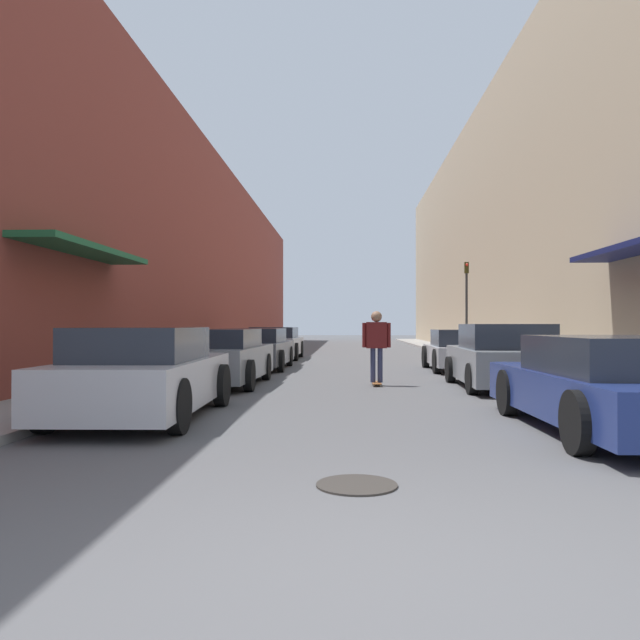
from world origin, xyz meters
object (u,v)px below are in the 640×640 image
Objects in this scene: parked_car_right_0 at (612,385)px; manhole_cover at (357,485)px; parked_car_left_0 at (145,374)px; parked_car_left_3 at (275,343)px; parked_car_right_1 at (503,358)px; traffic_light at (467,298)px; parked_car_left_2 at (256,349)px; parked_car_right_2 at (459,351)px; parked_car_left_1 at (221,358)px; skateboarder at (376,340)px.

parked_car_right_0 is 4.34m from manhole_cover.
parked_car_left_0 reaches higher than parked_car_right_0.
parked_car_left_0 reaches higher than parked_car_left_3.
traffic_light reaches higher than parked_car_right_1.
parked_car_left_3 reaches higher than manhole_cover.
parked_car_left_2 is at bearing 118.97° from parked_car_right_0.
parked_car_right_0 is (6.29, -16.90, -0.03)m from parked_car_left_3.
parked_car_left_0 reaches higher than parked_car_right_2.
traffic_light is at bearing 82.96° from parked_car_right_1.
parked_car_right_1 is at bearing -3.88° from parked_car_left_1.
parked_car_left_3 is at bearing 119.06° from parked_car_right_1.
skateboarder is at bearing -110.39° from traffic_light.
skateboarder reaches higher than parked_car_left_2.
parked_car_left_1 reaches higher than parked_car_left_3.
manhole_cover is (-3.28, -13.53, -0.59)m from parked_car_right_2.
skateboarder is at bearing 54.45° from parked_car_left_0.
parked_car_left_0 is 18.18m from traffic_light.
traffic_light is (1.47, 6.49, 1.84)m from parked_car_right_2.
skateboarder reaches higher than manhole_cover.
parked_car_left_0 is at bearing 171.40° from parked_car_right_0.
parked_car_right_1 is 1.11× the size of traffic_light.
parked_car_left_2 is at bearing 89.71° from parked_car_left_1.
manhole_cover is 0.18× the size of traffic_light.
parked_car_right_2 is 2.38× the size of skateboarder.
skateboarder is 0.45× the size of traffic_light.
parked_car_left_2 is 2.71× the size of skateboarder.
parked_car_right_1 is (6.23, -5.66, 0.04)m from parked_car_left_2.
parked_car_right_2 is 6.90m from traffic_light.
parked_car_right_2 is 5.44m from skateboarder.
traffic_light reaches higher than parked_car_left_3.
skateboarder is at bearing 86.19° from manhole_cover.
parked_car_right_1 reaches higher than parked_car_left_3.
parked_car_right_0 is at bearing -94.80° from traffic_light.
parked_car_right_1 is at bearing -60.94° from parked_car_left_3.
parked_car_left_3 is 2.60× the size of skateboarder.
parked_car_left_0 is at bearing -144.09° from parked_car_right_1.
traffic_light is at bearing 69.61° from skateboarder.
manhole_cover is at bearing -81.36° from parked_car_left_3.
traffic_light is (1.45, 17.27, 1.83)m from parked_car_right_0.
manhole_cover is 20.73m from traffic_light.
traffic_light is (7.67, 6.03, 1.82)m from parked_car_left_2.
parked_car_left_0 is 6.34× the size of manhole_cover.
parked_car_right_1 is at bearing 89.93° from parked_car_right_0.
parked_car_left_3 is at bearing 98.64° from manhole_cover.
parked_car_left_1 is at bearing 88.67° from parked_car_left_0.
parked_car_right_2 is at bearing 60.19° from skateboarder.
parked_car_left_1 is 2.61× the size of skateboarder.
parked_car_left_1 is at bearing 108.63° from manhole_cover.
parked_car_left_0 is 1.05× the size of parked_car_right_1.
manhole_cover is at bearing -140.18° from parked_car_right_0.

